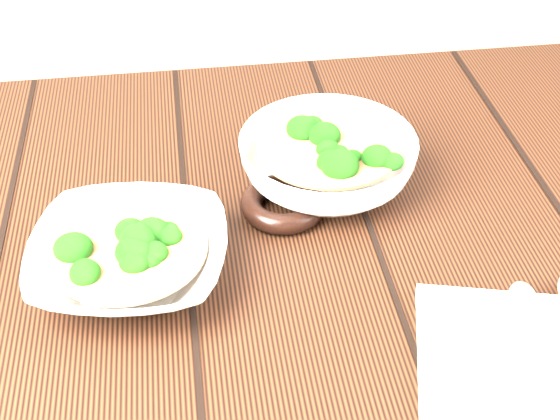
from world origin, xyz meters
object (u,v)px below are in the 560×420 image
object	(u,v)px
table	(214,326)
soup_bowl_front	(130,257)
soup_bowl_back	(327,160)
trivet	(283,204)
napkin	(542,368)

from	to	relation	value
table	soup_bowl_front	size ratio (longest dim) A/B	5.35
soup_bowl_back	trivet	bearing A→B (deg)	-143.00
soup_bowl_front	napkin	xyz separation A→B (m)	(0.36, -0.18, -0.02)
table	trivet	size ratio (longest dim) A/B	12.39
soup_bowl_back	napkin	xyz separation A→B (m)	(0.14, -0.30, -0.03)
soup_bowl_front	napkin	distance (m)	0.41
soup_bowl_front	soup_bowl_back	size ratio (longest dim) A/B	0.88
napkin	soup_bowl_front	bearing A→B (deg)	168.68
soup_bowl_front	napkin	world-z (taller)	soup_bowl_front
soup_bowl_front	trivet	xyz separation A→B (m)	(0.17, 0.08, -0.01)
soup_bowl_front	soup_bowl_back	xyz separation A→B (m)	(0.23, 0.13, 0.01)
soup_bowl_front	trivet	world-z (taller)	soup_bowl_front
trivet	napkin	distance (m)	0.33
napkin	trivet	bearing A→B (deg)	141.75
soup_bowl_front	table	bearing A→B (deg)	21.02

